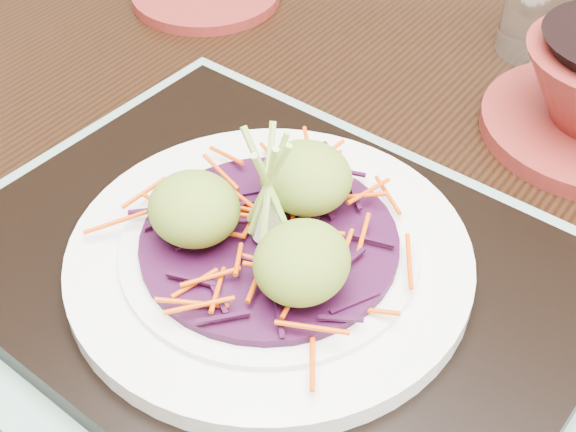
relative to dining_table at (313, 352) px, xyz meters
The scene contains 8 objects.
dining_table is the anchor object (origin of this frame).
placemat 0.11m from the dining_table, 102.08° to the right, with size 0.44×0.35×0.00m, color gray.
serving_tray 0.12m from the dining_table, 102.08° to the right, with size 0.39×0.29×0.02m, color black.
white_plate 0.14m from the dining_table, 102.08° to the right, with size 0.25×0.25×0.02m.
cabbage_bed 0.15m from the dining_table, 102.08° to the right, with size 0.16×0.16×0.01m, color #2D0925.
carrot_julienne 0.16m from the dining_table, 102.08° to the right, with size 0.19×0.19×0.01m, color #D54303, non-canonical shape.
guacamole_scoops 0.17m from the dining_table, 101.90° to the right, with size 0.14×0.12×0.04m.
scallion_garnish 0.19m from the dining_table, 102.08° to the right, with size 0.06×0.06×0.09m, color #9AC34E, non-canonical shape.
Camera 1 is at (0.09, -0.31, 1.16)m, focal length 50.00 mm.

